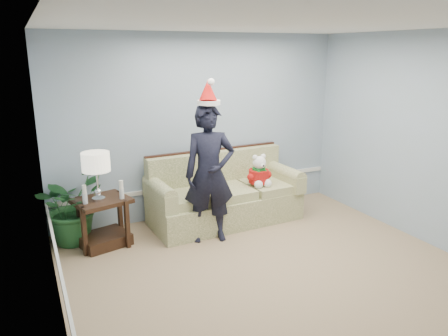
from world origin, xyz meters
name	(u,v)px	position (x,y,z in m)	size (l,w,h in m)	color
room_shell	(296,165)	(0.00, 0.00, 1.35)	(4.54, 5.04, 2.74)	tan
wainscot_trim	(151,227)	(-1.18, 1.18, 0.45)	(4.49, 4.99, 0.06)	white
sofa	(224,197)	(0.17, 2.05, 0.36)	(2.21, 1.03, 1.01)	#576630
side_table	(103,227)	(-1.60, 1.92, 0.25)	(0.77, 0.70, 0.63)	#352013
table_lamp	(96,164)	(-1.64, 1.89, 1.10)	(0.34, 0.34, 0.61)	silver
candle_pair	(103,193)	(-1.59, 1.82, 0.74)	(0.51, 0.06, 0.24)	silver
houseplant	(71,205)	(-1.95, 2.20, 0.50)	(0.90, 0.78, 1.01)	#235C2C
man	(210,174)	(-0.28, 1.51, 0.90)	(0.66, 0.43, 1.80)	black
santa_hat	(208,93)	(-0.28, 1.53, 1.94)	(0.38, 0.40, 0.34)	white
teddy_bear	(259,174)	(0.64, 1.84, 0.70)	(0.30, 0.34, 0.47)	white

